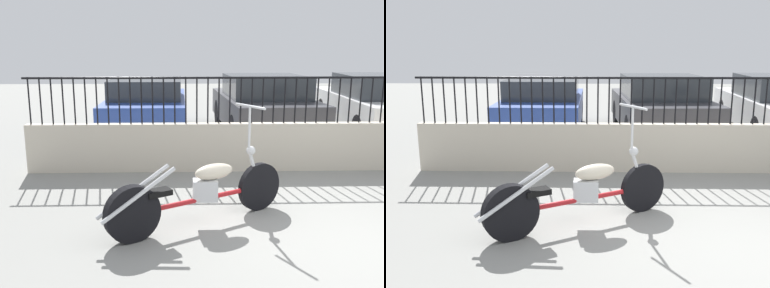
# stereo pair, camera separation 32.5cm
# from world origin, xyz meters

# --- Properties ---
(ground_plane) EXTENTS (40.00, 40.00, 0.00)m
(ground_plane) POSITION_xyz_m (0.00, 0.00, 0.00)
(ground_plane) COLOR gray
(low_wall) EXTENTS (8.80, 0.18, 0.79)m
(low_wall) POSITION_xyz_m (0.00, 2.81, 0.39)
(low_wall) COLOR beige
(low_wall) RESTS_ON ground_plane
(fence_railing) EXTENTS (8.80, 0.04, 0.75)m
(fence_railing) POSITION_xyz_m (0.00, 2.81, 1.28)
(fence_railing) COLOR black
(fence_railing) RESTS_ON low_wall
(motorcycle_red) EXTENTS (2.12, 1.29, 1.33)m
(motorcycle_red) POSITION_xyz_m (-1.81, 0.56, 0.38)
(motorcycle_red) COLOR black
(motorcycle_red) RESTS_ON ground_plane
(car_blue) EXTENTS (1.76, 3.92, 1.29)m
(car_blue) POSITION_xyz_m (-2.69, 5.91, 0.66)
(car_blue) COLOR black
(car_blue) RESTS_ON ground_plane
(car_dark_grey) EXTENTS (2.03, 4.10, 1.36)m
(car_dark_grey) POSITION_xyz_m (-0.00, 5.88, 0.69)
(car_dark_grey) COLOR black
(car_dark_grey) RESTS_ON ground_plane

